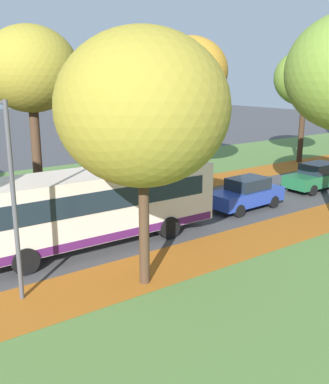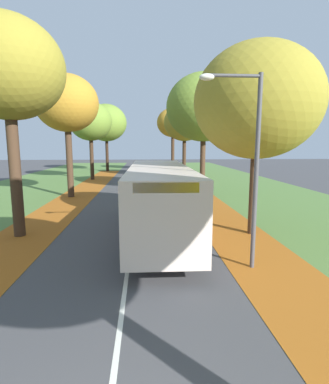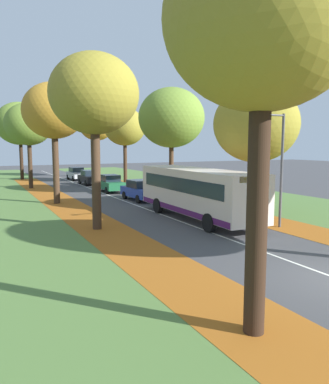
# 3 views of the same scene
# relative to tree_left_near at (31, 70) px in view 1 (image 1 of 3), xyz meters

# --- Properties ---
(grass_verge_left) EXTENTS (12.00, 90.00, 0.01)m
(grass_verge_left) POSITION_rel_tree_left_near_xyz_m (-4.33, 8.99, -6.89)
(grass_verge_left) COLOR #517538
(grass_verge_left) RESTS_ON ground
(leaf_litter_left) EXTENTS (2.80, 60.00, 0.00)m
(leaf_litter_left) POSITION_rel_tree_left_near_xyz_m (0.27, 2.99, -6.88)
(leaf_litter_left) COLOR #9E5619
(leaf_litter_left) RESTS_ON grass_verge_left
(leaf_litter_right) EXTENTS (2.80, 60.00, 0.00)m
(leaf_litter_right) POSITION_rel_tree_left_near_xyz_m (9.47, 2.99, -6.88)
(leaf_litter_right) COLOR #9E5619
(leaf_litter_right) RESTS_ON grass_verge_right
(road_centre_line) EXTENTS (0.12, 80.00, 0.01)m
(road_centre_line) POSITION_rel_tree_left_near_xyz_m (4.87, 8.99, -6.89)
(road_centre_line) COLOR silver
(road_centre_line) RESTS_ON ground
(tree_left_near) EXTENTS (4.54, 4.54, 8.99)m
(tree_left_near) POSITION_rel_tree_left_near_xyz_m (0.00, 0.00, 0.00)
(tree_left_near) COLOR #422D1E
(tree_left_near) RESTS_ON ground
(tree_left_mid) EXTENTS (4.59, 4.59, 8.98)m
(tree_left_mid) POSITION_rel_tree_left_near_xyz_m (-0.13, 9.89, -0.03)
(tree_left_mid) COLOR #422D1E
(tree_left_mid) RESTS_ON ground
(tree_left_far) EXTENTS (4.74, 4.74, 8.64)m
(tree_left_far) POSITION_rel_tree_left_near_xyz_m (-0.47, 21.51, -0.42)
(tree_left_far) COLOR #382619
(tree_left_far) RESTS_ON ground
(tree_right_near) EXTENTS (5.29, 5.29, 8.07)m
(tree_right_near) POSITION_rel_tree_left_near_xyz_m (10.17, -0.38, -1.21)
(tree_right_near) COLOR #422D1E
(tree_right_near) RESTS_ON ground
(streetlamp_right) EXTENTS (1.89, 0.28, 6.00)m
(streetlamp_right) POSITION_rel_tree_left_near_xyz_m (8.54, -4.03, -3.15)
(streetlamp_right) COLOR #47474C
(streetlamp_right) RESTS_ON ground
(bus) EXTENTS (2.78, 10.44, 2.98)m
(bus) POSITION_rel_tree_left_near_xyz_m (6.07, -0.10, -5.19)
(bus) COLOR beige
(bus) RESTS_ON ground
(car_blue_lead) EXTENTS (1.91, 4.26, 1.62)m
(car_blue_lead) POSITION_rel_tree_left_near_xyz_m (6.14, 8.56, -6.08)
(car_blue_lead) COLOR #233D9E
(car_blue_lead) RESTS_ON ground
(car_green_following) EXTENTS (1.84, 4.23, 1.62)m
(car_green_following) POSITION_rel_tree_left_near_xyz_m (5.84, 14.88, -6.08)
(car_green_following) COLOR #1E6038
(car_green_following) RESTS_ON ground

